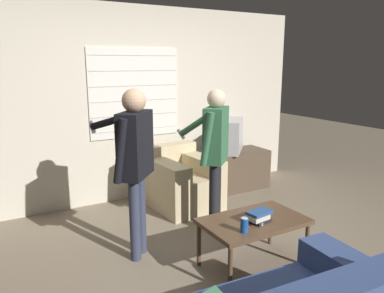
% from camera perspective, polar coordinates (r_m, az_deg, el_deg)
% --- Properties ---
extents(ground_plane, '(16.00, 16.00, 0.00)m').
position_cam_1_polar(ground_plane, '(3.67, 3.22, -17.11)').
color(ground_plane, '#7F705B').
extents(wall_back, '(5.20, 0.08, 2.55)m').
position_cam_1_polar(wall_back, '(5.04, -9.21, 6.31)').
color(wall_back, beige).
rests_on(wall_back, ground_plane).
extents(armchair_beige, '(0.83, 0.94, 0.76)m').
position_cam_1_polar(armchair_beige, '(4.86, -1.70, -5.29)').
color(armchair_beige, '#C6B289').
rests_on(armchair_beige, ground_plane).
extents(coffee_table, '(0.93, 0.57, 0.45)m').
position_cam_1_polar(coffee_table, '(3.47, 9.37, -11.57)').
color(coffee_table, brown).
rests_on(coffee_table, ground_plane).
extents(tv_stand, '(1.02, 0.47, 0.57)m').
position_cam_1_polar(tv_stand, '(5.53, 6.30, -3.60)').
color(tv_stand, '#4C3D2D').
rests_on(tv_stand, ground_plane).
extents(tv, '(0.58, 0.61, 0.47)m').
position_cam_1_polar(tv, '(5.41, 6.40, 1.66)').
color(tv, '#B2B2B7').
rests_on(tv, tv_stand).
extents(person_left_standing, '(0.50, 0.80, 1.60)m').
position_cam_1_polar(person_left_standing, '(3.44, -8.76, -1.01)').
color(person_left_standing, '#33384C').
rests_on(person_left_standing, ground_plane).
extents(person_right_standing, '(0.46, 0.72, 1.56)m').
position_cam_1_polar(person_right_standing, '(3.98, 3.49, 0.29)').
color(person_right_standing, black).
rests_on(person_right_standing, ground_plane).
extents(book_stack, '(0.24, 0.17, 0.10)m').
position_cam_1_polar(book_stack, '(3.39, 10.15, -10.46)').
color(book_stack, black).
rests_on(book_stack, coffee_table).
extents(soda_can, '(0.07, 0.07, 0.13)m').
position_cam_1_polar(soda_can, '(3.18, 7.97, -11.78)').
color(soda_can, '#194C9E').
rests_on(soda_can, coffee_table).
extents(spare_remote, '(0.11, 0.13, 0.02)m').
position_cam_1_polar(spare_remote, '(3.39, 10.37, -11.19)').
color(spare_remote, white).
rests_on(spare_remote, coffee_table).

